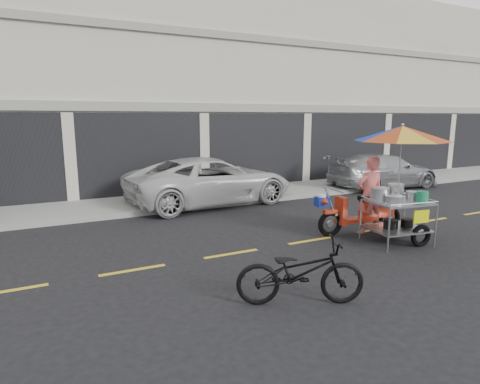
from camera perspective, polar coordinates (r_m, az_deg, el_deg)
name	(u,v)px	position (r m, az deg, el deg)	size (l,w,h in m)	color
ground	(311,241)	(9.30, 10.04, -6.82)	(90.00, 90.00, 0.00)	black
sidewalk	(215,196)	(13.94, -3.52, -0.51)	(45.00, 3.00, 0.15)	gray
shophouse_block	(227,85)	(19.53, -1.89, 14.95)	(36.00, 8.11, 10.40)	beige
centerline	(311,240)	(9.30, 10.04, -6.80)	(42.00, 0.10, 0.01)	gold
white_pickup	(211,181)	(12.91, -4.16, 1.63)	(2.49, 5.41, 1.50)	silver
silver_pickup	(383,171)	(16.80, 19.69, 2.85)	(1.88, 4.63, 1.34)	#A6AAAD
near_bicycle	(300,272)	(6.12, 8.56, -11.19)	(0.66, 1.91, 1.00)	black
food_vendor_rig	(388,167)	(9.58, 20.35, 3.34)	(2.62, 2.36, 2.64)	black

